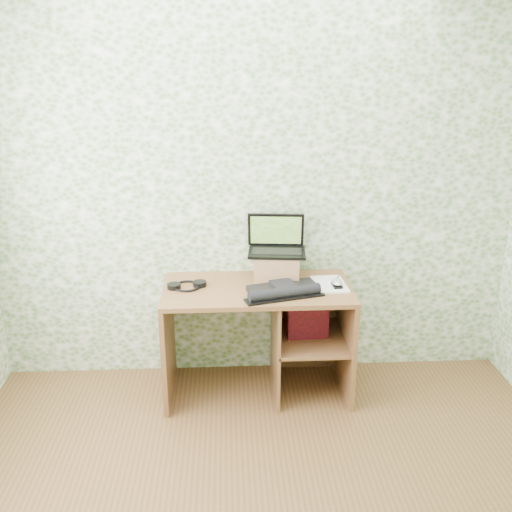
{
  "coord_description": "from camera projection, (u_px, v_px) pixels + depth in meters",
  "views": [
    {
      "loc": [
        -0.18,
        -1.91,
        2.14
      ],
      "look_at": [
        -0.01,
        1.39,
        0.98
      ],
      "focal_mm": 40.0,
      "sensor_mm": 36.0,
      "label": 1
    }
  ],
  "objects": [
    {
      "name": "desk",
      "position": [
        269.0,
        323.0,
        3.75
      ],
      "size": [
        1.2,
        0.6,
        0.75
      ],
      "color": "brown",
      "rests_on": "floor"
    },
    {
      "name": "headphones",
      "position": [
        187.0,
        286.0,
        3.63
      ],
      "size": [
        0.25,
        0.21,
        0.03
      ],
      "rotation": [
        0.0,
        0.0,
        0.19
      ],
      "color": "black",
      "rests_on": "desk"
    },
    {
      "name": "red_box",
      "position": [
        308.0,
        315.0,
        3.71
      ],
      "size": [
        0.27,
        0.1,
        0.32
      ],
      "primitive_type": "cube",
      "rotation": [
        0.0,
        0.0,
        0.06
      ],
      "color": "maroon",
      "rests_on": "desk"
    },
    {
      "name": "pen",
      "position": [
        337.0,
        279.0,
        3.73
      ],
      "size": [
        0.05,
        0.12,
        0.01
      ],
      "primitive_type": "cylinder",
      "rotation": [
        1.57,
        0.0,
        -0.37
      ],
      "color": "black",
      "rests_on": "notepad"
    },
    {
      "name": "notepad",
      "position": [
        329.0,
        284.0,
        3.66
      ],
      "size": [
        0.21,
        0.3,
        0.01
      ],
      "primitive_type": "cube",
      "rotation": [
        0.0,
        0.0,
        0.05
      ],
      "color": "white",
      "rests_on": "desk"
    },
    {
      "name": "riser",
      "position": [
        277.0,
        266.0,
        3.74
      ],
      "size": [
        0.32,
        0.27,
        0.18
      ],
      "primitive_type": "cube",
      "rotation": [
        0.0,
        0.0,
        -0.1
      ],
      "color": "brown",
      "rests_on": "desk"
    },
    {
      "name": "laptop",
      "position": [
        276.0,
        243.0,
        3.73
      ],
      "size": [
        0.39,
        0.3,
        0.25
      ],
      "rotation": [
        0.0,
        0.0,
        -0.1
      ],
      "color": "black",
      "rests_on": "riser"
    },
    {
      "name": "mouse",
      "position": [
        337.0,
        284.0,
        3.61
      ],
      "size": [
        0.07,
        0.11,
        0.04
      ],
      "primitive_type": "ellipsoid",
      "rotation": [
        0.0,
        0.0,
        0.06
      ],
      "color": "silver",
      "rests_on": "notepad"
    },
    {
      "name": "wall_back",
      "position": [
        255.0,
        192.0,
        3.74
      ],
      "size": [
        3.5,
        0.0,
        3.5
      ],
      "primitive_type": "plane",
      "rotation": [
        1.57,
        0.0,
        0.0
      ],
      "color": "white",
      "rests_on": "ground"
    },
    {
      "name": "keyboard",
      "position": [
        284.0,
        290.0,
        3.52
      ],
      "size": [
        0.5,
        0.37,
        0.07
      ],
      "rotation": [
        0.0,
        0.0,
        0.27
      ],
      "color": "black",
      "rests_on": "desk"
    }
  ]
}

